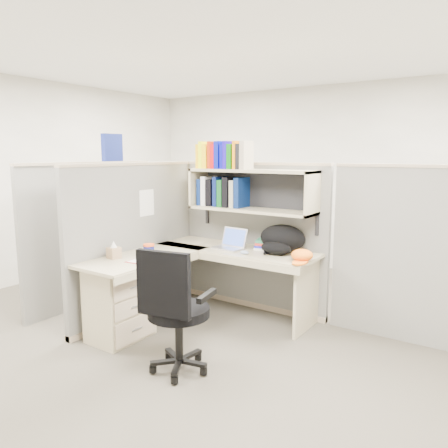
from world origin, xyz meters
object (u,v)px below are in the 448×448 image
Objects in this scene: laptop at (228,239)px; task_chair at (176,330)px; snack_canister at (149,249)px; backpack at (280,239)px; desk at (152,289)px.

task_chair is (0.36, -1.28, -0.48)m from laptop.
task_chair is at bearing -35.30° from snack_canister.
laptop is 2.77× the size of snack_canister.
backpack is 0.47× the size of task_chair.
laptop is at bearing 53.24° from snack_canister.
task_chair reaches higher than desk.
snack_canister is 1.14m from task_chair.
task_chair is at bearing -107.27° from backpack.
desk is 5.66× the size of laptop.
backpack is 1.31m from snack_canister.
snack_canister is at bearing 139.27° from desk.
laptop is at bearing -176.64° from backpack.
desk is at bearing 145.93° from task_chair.
task_chair is (-0.17, -1.41, -0.51)m from backpack.
laptop is 0.84m from snack_canister.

